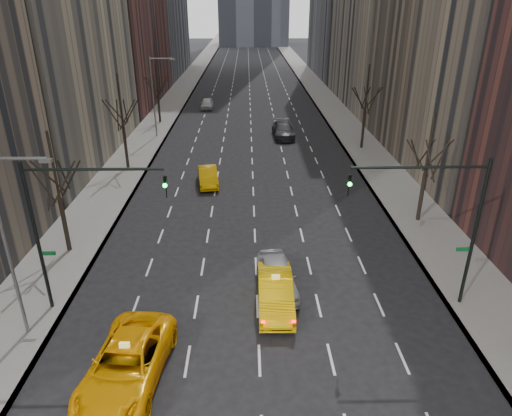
{
  "coord_description": "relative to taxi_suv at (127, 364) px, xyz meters",
  "views": [
    {
      "loc": [
        -0.46,
        -7.86,
        14.8
      ],
      "look_at": [
        0.02,
        16.9,
        3.5
      ],
      "focal_mm": 32.0,
      "sensor_mm": 36.0,
      "label": 1
    }
  ],
  "objects": [
    {
      "name": "sidewalk_left",
      "position": [
        -6.64,
        63.07,
        -0.81
      ],
      "size": [
        4.5,
        320.0,
        0.15
      ],
      "primitive_type": "cube",
      "color": "slate",
      "rests_on": "ground"
    },
    {
      "name": "sidewalk_right",
      "position": [
        17.86,
        63.07,
        -0.81
      ],
      "size": [
        4.5,
        320.0,
        0.15
      ],
      "primitive_type": "cube",
      "color": "slate",
      "rests_on": "ground"
    },
    {
      "name": "tree_lw_b",
      "position": [
        -6.39,
        11.07,
        2.83
      ],
      "size": [
        3.36,
        3.5,
        7.82
      ],
      "color": "black",
      "rests_on": "ground"
    },
    {
      "name": "tree_lw_c",
      "position": [
        -6.39,
        27.07,
        3.15
      ],
      "size": [
        3.36,
        3.5,
        8.74
      ],
      "color": "black",
      "rests_on": "ground"
    },
    {
      "name": "tree_lw_d",
      "position": [
        -6.39,
        45.07,
        2.67
      ],
      "size": [
        3.36,
        3.5,
        7.36
      ],
      "color": "black",
      "rests_on": "ground"
    },
    {
      "name": "tree_rw_b",
      "position": [
        17.61,
        15.07,
        2.83
      ],
      "size": [
        3.36,
        3.5,
        7.82
      ],
      "color": "black",
      "rests_on": "ground"
    },
    {
      "name": "tree_rw_c",
      "position": [
        17.61,
        33.07,
        3.15
      ],
      "size": [
        3.36,
        3.5,
        8.74
      ],
      "color": "black",
      "rests_on": "ground"
    },
    {
      "name": "traffic_mast_left",
      "position": [
        -3.49,
        5.06,
        4.6
      ],
      "size": [
        6.69,
        0.39,
        8.0
      ],
      "color": "black",
      "rests_on": "ground"
    },
    {
      "name": "traffic_mast_right",
      "position": [
        14.72,
        5.06,
        4.6
      ],
      "size": [
        6.69,
        0.39,
        8.0
      ],
      "color": "black",
      "rests_on": "ground"
    },
    {
      "name": "streetlight_near",
      "position": [
        -5.23,
        3.07,
        4.73
      ],
      "size": [
        2.83,
        0.22,
        9.0
      ],
      "color": "slate",
      "rests_on": "ground"
    },
    {
      "name": "streetlight_far",
      "position": [
        -5.23,
        38.07,
        4.73
      ],
      "size": [
        2.83,
        0.22,
        9.0
      ],
      "color": "slate",
      "rests_on": "ground"
    },
    {
      "name": "taxi_suv",
      "position": [
        0.0,
        0.0,
        0.0
      ],
      "size": [
        3.61,
        6.67,
        1.78
      ],
      "primitive_type": "imported",
      "rotation": [
        0.0,
        0.0,
        -0.11
      ],
      "color": "#FEAC05",
      "rests_on": "ground"
    },
    {
      "name": "taxi_sedan",
      "position": [
        6.56,
        5.08,
        -0.05
      ],
      "size": [
        1.82,
        5.13,
        1.69
      ],
      "primitive_type": "imported",
      "rotation": [
        0.0,
        0.0,
        -0.01
      ],
      "color": "#FFC205",
      "rests_on": "ground"
    },
    {
      "name": "silver_sedan_ahead",
      "position": [
        6.73,
        6.68,
        -0.06
      ],
      "size": [
        2.42,
        5.03,
        1.66
      ],
      "primitive_type": "imported",
      "rotation": [
        0.0,
        0.0,
        0.1
      ],
      "color": "#A1A4A9",
      "rests_on": "ground"
    },
    {
      "name": "far_taxi",
      "position": [
        1.66,
        22.77,
        -0.14
      ],
      "size": [
        2.2,
        4.73,
        1.5
      ],
      "primitive_type": "imported",
      "rotation": [
        0.0,
        0.0,
        0.14
      ],
      "color": "#E6A304",
      "rests_on": "ground"
    },
    {
      "name": "far_suv_grey",
      "position": [
        9.39,
        37.9,
        -0.04
      ],
      "size": [
        2.6,
        5.94,
        1.7
      ],
      "primitive_type": "imported",
      "rotation": [
        0.0,
        0.0,
        0.04
      ],
      "color": "#292A2E",
      "rests_on": "ground"
    },
    {
      "name": "far_car_white",
      "position": [
        -0.86,
        53.78,
        -0.15
      ],
      "size": [
        1.83,
        4.37,
        1.48
      ],
      "primitive_type": "imported",
      "rotation": [
        0.0,
        0.0,
        0.02
      ],
      "color": "silver",
      "rests_on": "ground"
    }
  ]
}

